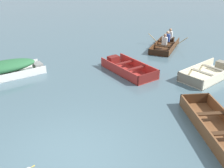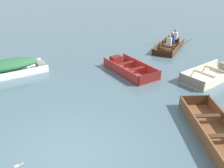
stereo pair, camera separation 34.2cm
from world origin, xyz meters
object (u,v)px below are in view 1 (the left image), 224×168
skiff_wooden_brown_near_moored (219,130)px  skiff_red_mid_moored (126,68)px  rowboat_dark_varnish_with_crew (166,44)px  skiff_white_far_moored (4,68)px  skiff_cream_outer_moored (210,73)px

skiff_wooden_brown_near_moored → skiff_red_mid_moored: 5.24m
skiff_wooden_brown_near_moored → rowboat_dark_varnish_with_crew: bearing=93.9°
skiff_red_mid_moored → skiff_white_far_moored: size_ratio=0.86×
rowboat_dark_varnish_with_crew → skiff_white_far_moored: bearing=-145.8°
skiff_wooden_brown_near_moored → skiff_cream_outer_moored: (0.86, 4.20, 0.01)m
skiff_red_mid_moored → skiff_cream_outer_moored: 3.60m
skiff_wooden_brown_near_moored → skiff_white_far_moored: 8.59m
skiff_wooden_brown_near_moored → skiff_red_mid_moored: size_ratio=1.18×
skiff_wooden_brown_near_moored → rowboat_dark_varnish_with_crew: (-0.57, 8.35, 0.06)m
skiff_white_far_moored → skiff_cream_outer_moored: (8.75, 0.83, -0.25)m
skiff_white_far_moored → rowboat_dark_varnish_with_crew: (7.32, 4.98, -0.20)m
skiff_wooden_brown_near_moored → skiff_cream_outer_moored: 4.29m
skiff_wooden_brown_near_moored → skiff_cream_outer_moored: bearing=78.4°
skiff_white_far_moored → skiff_cream_outer_moored: bearing=5.4°
skiff_white_far_moored → rowboat_dark_varnish_with_crew: size_ratio=1.01×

